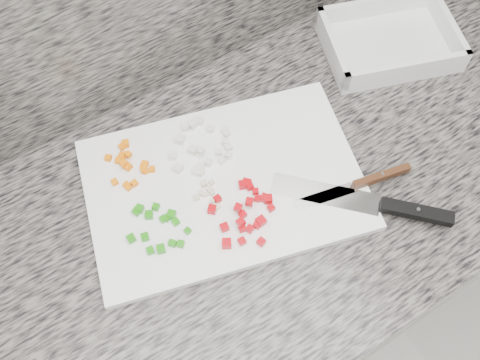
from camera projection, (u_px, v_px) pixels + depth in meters
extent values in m
cube|color=white|center=(233.00, 286.00, 1.34)|extent=(3.92, 0.62, 0.86)
cube|color=#605C55|center=(230.00, 211.00, 0.94)|extent=(3.96, 0.64, 0.04)
cube|color=white|center=(224.00, 184.00, 0.94)|extent=(0.54, 0.43, 0.02)
cube|color=orange|center=(123.00, 156.00, 0.95)|extent=(0.01, 0.01, 0.01)
cube|color=orange|center=(118.00, 160.00, 0.94)|extent=(0.01, 0.01, 0.01)
cube|color=orange|center=(127.00, 185.00, 0.92)|extent=(0.01, 0.01, 0.01)
cube|color=orange|center=(125.00, 154.00, 0.95)|extent=(0.01, 0.01, 0.01)
cube|color=orange|center=(128.00, 166.00, 0.94)|extent=(0.02, 0.02, 0.01)
cube|color=orange|center=(146.00, 171.00, 0.93)|extent=(0.01, 0.01, 0.01)
cube|color=orange|center=(122.00, 147.00, 0.96)|extent=(0.01, 0.01, 0.01)
cube|color=orange|center=(134.00, 183.00, 0.92)|extent=(0.01, 0.01, 0.01)
cube|color=orange|center=(144.00, 169.00, 0.93)|extent=(0.01, 0.01, 0.01)
cube|color=orange|center=(123.00, 163.00, 0.93)|extent=(0.01, 0.01, 0.01)
cube|color=orange|center=(145.00, 164.00, 0.94)|extent=(0.02, 0.02, 0.01)
cube|color=orange|center=(128.00, 187.00, 0.92)|extent=(0.01, 0.01, 0.01)
cube|color=orange|center=(125.00, 144.00, 0.96)|extent=(0.02, 0.02, 0.01)
cube|color=orange|center=(108.00, 158.00, 0.95)|extent=(0.02, 0.02, 0.01)
cube|color=orange|center=(122.00, 156.00, 0.95)|extent=(0.02, 0.02, 0.01)
cube|color=orange|center=(128.00, 154.00, 0.94)|extent=(0.01, 0.01, 0.01)
cube|color=orange|center=(152.00, 169.00, 0.94)|extent=(0.01, 0.01, 0.01)
cube|color=orange|center=(115.00, 182.00, 0.92)|extent=(0.01, 0.01, 0.01)
cube|color=silver|center=(208.00, 162.00, 0.94)|extent=(0.02, 0.02, 0.01)
cube|color=silver|center=(199.00, 121.00, 0.98)|extent=(0.02, 0.02, 0.01)
cube|color=silver|center=(200.00, 172.00, 0.93)|extent=(0.02, 0.02, 0.01)
cube|color=silver|center=(228.00, 155.00, 0.95)|extent=(0.02, 0.02, 0.01)
cube|color=silver|center=(225.00, 130.00, 0.97)|extent=(0.02, 0.02, 0.01)
cube|color=silver|center=(200.00, 167.00, 0.94)|extent=(0.02, 0.02, 0.01)
cube|color=silver|center=(225.00, 142.00, 0.96)|extent=(0.02, 0.02, 0.01)
cube|color=silver|center=(192.00, 124.00, 0.98)|extent=(0.02, 0.02, 0.01)
cube|color=silver|center=(210.00, 129.00, 0.97)|extent=(0.02, 0.02, 0.01)
cube|color=silver|center=(219.00, 152.00, 0.95)|extent=(0.01, 0.01, 0.01)
cube|color=silver|center=(193.00, 150.00, 0.95)|extent=(0.02, 0.02, 0.01)
cube|color=silver|center=(196.00, 171.00, 0.93)|extent=(0.02, 0.02, 0.01)
cube|color=silver|center=(180.00, 139.00, 0.96)|extent=(0.02, 0.02, 0.01)
cube|color=silver|center=(185.00, 127.00, 0.98)|extent=(0.02, 0.02, 0.01)
cube|color=silver|center=(173.00, 156.00, 0.95)|extent=(0.02, 0.02, 0.01)
cube|color=silver|center=(226.00, 134.00, 0.97)|extent=(0.01, 0.01, 0.01)
cube|color=silver|center=(228.00, 147.00, 0.96)|extent=(0.01, 0.01, 0.01)
cube|color=silver|center=(178.00, 168.00, 0.93)|extent=(0.02, 0.02, 0.01)
cube|color=silver|center=(201.00, 151.00, 0.94)|extent=(0.02, 0.02, 0.01)
cube|color=silver|center=(222.00, 160.00, 0.94)|extent=(0.01, 0.01, 0.01)
cube|color=#1D870C|center=(161.00, 249.00, 0.86)|extent=(0.02, 0.02, 0.01)
cube|color=#1D870C|center=(188.00, 231.00, 0.88)|extent=(0.01, 0.01, 0.01)
cube|color=#1D870C|center=(176.00, 222.00, 0.89)|extent=(0.01, 0.01, 0.01)
cube|color=#1D870C|center=(173.00, 243.00, 0.87)|extent=(0.01, 0.01, 0.01)
cube|color=#1D870C|center=(149.00, 215.00, 0.89)|extent=(0.02, 0.02, 0.01)
cube|color=#1D870C|center=(171.00, 214.00, 0.89)|extent=(0.02, 0.02, 0.01)
cube|color=#1D870C|center=(181.00, 244.00, 0.87)|extent=(0.02, 0.02, 0.01)
cube|color=#1D870C|center=(131.00, 238.00, 0.87)|extent=(0.01, 0.01, 0.01)
cube|color=#1D870C|center=(150.00, 250.00, 0.86)|extent=(0.01, 0.01, 0.01)
cube|color=#1D870C|center=(145.00, 237.00, 0.87)|extent=(0.02, 0.02, 0.01)
cube|color=#1D870C|center=(136.00, 211.00, 0.90)|extent=(0.02, 0.02, 0.01)
cube|color=#1D870C|center=(172.00, 243.00, 0.87)|extent=(0.01, 0.01, 0.01)
cube|color=#1D870C|center=(140.00, 209.00, 0.90)|extent=(0.02, 0.02, 0.01)
cube|color=#1D870C|center=(163.00, 219.00, 0.89)|extent=(0.01, 0.01, 0.01)
cube|color=#1D870C|center=(156.00, 207.00, 0.90)|extent=(0.02, 0.02, 0.01)
cube|color=#1D870C|center=(167.00, 218.00, 0.89)|extent=(0.01, 0.01, 0.01)
cube|color=#BB020B|center=(268.00, 199.00, 0.91)|extent=(0.02, 0.02, 0.01)
cube|color=#BB020B|center=(249.00, 202.00, 0.89)|extent=(0.02, 0.02, 0.01)
cube|color=#BB020B|center=(242.00, 241.00, 0.87)|extent=(0.01, 0.01, 0.01)
cube|color=#BB020B|center=(242.00, 185.00, 0.92)|extent=(0.02, 0.02, 0.01)
cube|color=#BB020B|center=(217.00, 199.00, 0.91)|extent=(0.01, 0.01, 0.01)
cube|color=#BB020B|center=(261.00, 221.00, 0.89)|extent=(0.02, 0.02, 0.01)
cube|color=#BB020B|center=(224.00, 227.00, 0.88)|extent=(0.01, 0.01, 0.01)
cube|color=#BB020B|center=(246.00, 183.00, 0.92)|extent=(0.02, 0.02, 0.01)
cube|color=#BB020B|center=(243.00, 214.00, 0.89)|extent=(0.01, 0.01, 0.01)
cube|color=#BB020B|center=(250.00, 186.00, 0.92)|extent=(0.01, 0.01, 0.01)
cube|color=#BB020B|center=(241.00, 222.00, 0.88)|extent=(0.01, 0.01, 0.01)
cube|color=#BB020B|center=(238.00, 208.00, 0.89)|extent=(0.02, 0.02, 0.01)
cube|color=#BB020B|center=(227.00, 244.00, 0.87)|extent=(0.02, 0.02, 0.01)
cube|color=#BB020B|center=(250.00, 229.00, 0.88)|extent=(0.01, 0.01, 0.01)
cube|color=#BB020B|center=(257.00, 225.00, 0.89)|extent=(0.02, 0.02, 0.01)
cube|color=#BB020B|center=(261.00, 242.00, 0.87)|extent=(0.01, 0.01, 0.01)
cube|color=#BB020B|center=(265.00, 198.00, 0.91)|extent=(0.02, 0.02, 0.01)
cube|color=#BB020B|center=(271.00, 208.00, 0.90)|extent=(0.01, 0.01, 0.01)
cube|color=#BB020B|center=(258.00, 198.00, 0.91)|extent=(0.01, 0.01, 0.01)
cube|color=#BB020B|center=(255.00, 191.00, 0.91)|extent=(0.01, 0.01, 0.01)
cube|color=#BB020B|center=(212.00, 209.00, 0.90)|extent=(0.02, 0.02, 0.01)
cube|color=#BB020B|center=(242.00, 228.00, 0.88)|extent=(0.01, 0.01, 0.01)
cube|color=beige|center=(212.00, 193.00, 0.91)|extent=(0.01, 0.01, 0.01)
cube|color=beige|center=(212.00, 201.00, 0.91)|extent=(0.01, 0.01, 0.01)
cube|color=beige|center=(217.00, 207.00, 0.90)|extent=(0.01, 0.01, 0.01)
cube|color=beige|center=(212.00, 182.00, 0.92)|extent=(0.01, 0.01, 0.01)
cube|color=beige|center=(219.00, 197.00, 0.91)|extent=(0.01, 0.01, 0.01)
cube|color=beige|center=(197.00, 198.00, 0.91)|extent=(0.01, 0.01, 0.01)
cube|color=beige|center=(215.00, 207.00, 0.90)|extent=(0.01, 0.01, 0.01)
cube|color=beige|center=(204.00, 184.00, 0.92)|extent=(0.01, 0.01, 0.01)
cube|color=beige|center=(201.00, 193.00, 0.92)|extent=(0.01, 0.01, 0.01)
cube|color=beige|center=(205.00, 194.00, 0.91)|extent=(0.01, 0.01, 0.01)
cube|color=beige|center=(210.00, 190.00, 0.92)|extent=(0.01, 0.01, 0.01)
cube|color=beige|center=(204.00, 194.00, 0.91)|extent=(0.01, 0.01, 0.01)
cube|color=silver|center=(325.00, 194.00, 0.92)|extent=(0.16, 0.16, 0.00)
cube|color=black|center=(417.00, 212.00, 0.89)|extent=(0.10, 0.10, 0.02)
cylinder|color=silver|center=(418.00, 210.00, 0.89)|extent=(0.01, 0.01, 0.00)
cube|color=silver|center=(324.00, 197.00, 0.91)|extent=(0.11, 0.04, 0.00)
cube|color=#422210|center=(381.00, 176.00, 0.93)|extent=(0.11, 0.04, 0.02)
cylinder|color=silver|center=(383.00, 174.00, 0.92)|extent=(0.01, 0.01, 0.00)
cube|color=silver|center=(388.00, 46.00, 1.09)|extent=(0.30, 0.26, 0.01)
cube|color=silver|center=(376.00, 6.00, 1.10)|extent=(0.24, 0.10, 0.04)
cube|color=silver|center=(407.00, 70.00, 1.02)|extent=(0.24, 0.10, 0.04)
cube|color=silver|center=(448.00, 27.00, 1.08)|extent=(0.07, 0.18, 0.04)
cube|color=silver|center=(332.00, 48.00, 1.05)|extent=(0.07, 0.18, 0.04)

